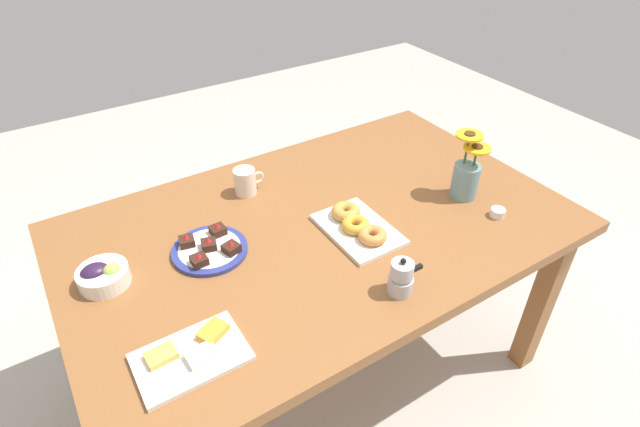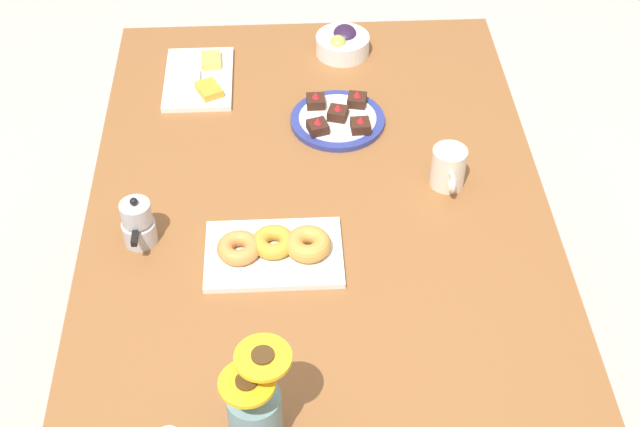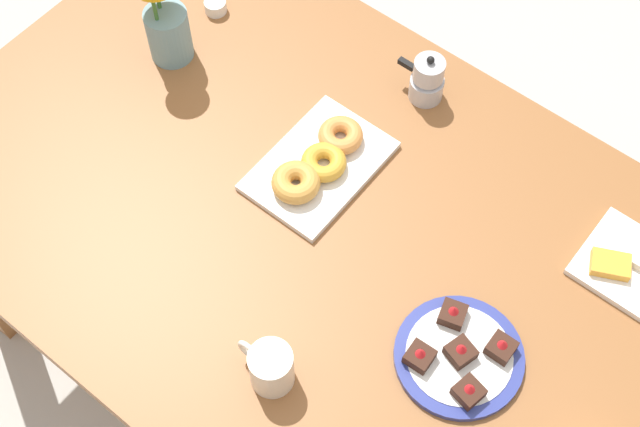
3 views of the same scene
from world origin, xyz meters
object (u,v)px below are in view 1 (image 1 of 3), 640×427
object	(u,v)px
dining_table	(320,244)
grape_bowl	(103,275)
croissant_platter	(357,226)
dessert_plate	(210,249)
moka_pot	(401,278)
coffee_mug	(245,181)
jam_cup_honey	(498,212)
cheese_platter	(192,355)
flower_vase	(466,176)

from	to	relation	value
dining_table	grape_bowl	xyz separation A→B (m)	(-0.65, 0.09, 0.12)
grape_bowl	croissant_platter	size ratio (longest dim) A/B	0.50
grape_bowl	dessert_plate	world-z (taller)	grape_bowl
moka_pot	coffee_mug	bearing A→B (deg)	102.38
grape_bowl	jam_cup_honey	size ratio (longest dim) A/B	2.92
cheese_platter	grape_bowl	bearing A→B (deg)	107.19
jam_cup_honey	moka_pot	xyz separation A→B (m)	(-0.49, -0.09, 0.03)
coffee_mug	moka_pot	world-z (taller)	moka_pot
flower_vase	moka_pot	size ratio (longest dim) A/B	1.97
moka_pot	jam_cup_honey	bearing A→B (deg)	10.82
moka_pot	dining_table	bearing A→B (deg)	93.32
grape_bowl	jam_cup_honey	distance (m)	1.22
jam_cup_honey	moka_pot	world-z (taller)	moka_pot
croissant_platter	jam_cup_honey	bearing A→B (deg)	-23.02
coffee_mug	flower_vase	distance (m)	0.76
croissant_platter	dessert_plate	bearing A→B (deg)	160.37
grape_bowl	dessert_plate	size ratio (longest dim) A/B	0.62
jam_cup_honey	dessert_plate	size ratio (longest dim) A/B	0.21
dessert_plate	croissant_platter	bearing A→B (deg)	-19.63
cheese_platter	moka_pot	size ratio (longest dim) A/B	2.18
jam_cup_honey	flower_vase	bearing A→B (deg)	93.20
dining_table	cheese_platter	bearing A→B (deg)	-152.67
moka_pot	croissant_platter	bearing A→B (deg)	78.37
cheese_platter	croissant_platter	world-z (taller)	croissant_platter
coffee_mug	jam_cup_honey	bearing A→B (deg)	-41.68
croissant_platter	jam_cup_honey	world-z (taller)	croissant_platter
jam_cup_honey	croissant_platter	bearing A→B (deg)	156.98
dining_table	jam_cup_honey	bearing A→B (deg)	-28.55
cheese_platter	croissant_platter	bearing A→B (deg)	16.55
coffee_mug	jam_cup_honey	distance (m)	0.85
flower_vase	jam_cup_honey	bearing A→B (deg)	-86.80
croissant_platter	moka_pot	distance (m)	0.29
cheese_platter	flower_vase	size ratio (longest dim) A/B	1.11
moka_pot	cheese_platter	bearing A→B (deg)	170.35
dining_table	moka_pot	size ratio (longest dim) A/B	13.45
grape_bowl	moka_pot	world-z (taller)	moka_pot
dining_table	coffee_mug	world-z (taller)	coffee_mug
dessert_plate	moka_pot	size ratio (longest dim) A/B	1.90
dining_table	grape_bowl	bearing A→B (deg)	172.00
grape_bowl	croissant_platter	bearing A→B (deg)	-14.30
dining_table	coffee_mug	xyz separation A→B (m)	(-0.12, 0.29, 0.13)
flower_vase	moka_pot	bearing A→B (deg)	-153.38
dining_table	jam_cup_honey	size ratio (longest dim) A/B	33.33
dining_table	flower_vase	bearing A→B (deg)	-14.54
dining_table	cheese_platter	distance (m)	0.61
cheese_platter	dessert_plate	distance (m)	0.38
cheese_platter	flower_vase	world-z (taller)	flower_vase
grape_bowl	dessert_plate	bearing A→B (deg)	-6.13
dessert_plate	flower_vase	xyz separation A→B (m)	(0.86, -0.19, 0.07)
dessert_plate	flower_vase	world-z (taller)	flower_vase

